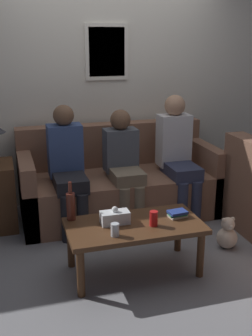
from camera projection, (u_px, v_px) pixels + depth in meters
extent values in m
plane|color=gray|center=(133.00, 232.00, 4.18)|extent=(16.00, 16.00, 0.00)
cube|color=silver|center=(106.00, 89.00, 4.74)|extent=(9.00, 0.06, 2.60)
cube|color=silver|center=(107.00, 52.00, 4.58)|extent=(0.48, 0.02, 0.60)
cube|color=beige|center=(107.00, 52.00, 4.58)|extent=(0.40, 0.01, 0.52)
cube|color=brown|center=(120.00, 194.00, 4.57)|extent=(2.09, 0.93, 0.46)
cube|color=brown|center=(111.00, 144.00, 4.76)|extent=(2.09, 0.20, 0.48)
cube|color=brown|center=(27.00, 191.00, 4.26)|extent=(0.14, 0.93, 0.72)
cube|color=brown|center=(202.00, 174.00, 4.79)|extent=(0.14, 0.93, 0.72)
cube|color=#4C2D19|center=(134.00, 226.00, 3.38)|extent=(1.09, 0.57, 0.04)
cylinder|color=#4C2D19|center=(81.00, 273.00, 3.11)|extent=(0.06, 0.06, 0.39)
cylinder|color=#4C2D19|center=(200.00, 254.00, 3.37)|extent=(0.06, 0.06, 0.39)
cylinder|color=#4C2D19|center=(71.00, 245.00, 3.52)|extent=(0.06, 0.06, 0.39)
cylinder|color=#4C2D19|center=(178.00, 231.00, 3.78)|extent=(0.06, 0.06, 0.39)
cylinder|color=#562319|center=(71.00, 207.00, 3.42)|extent=(0.07, 0.07, 0.23)
cylinder|color=#562319|center=(70.00, 188.00, 3.37)|extent=(0.03, 0.03, 0.10)
cylinder|color=silver|center=(115.00, 230.00, 3.16)|extent=(0.06, 0.06, 0.10)
cube|color=beige|center=(177.00, 216.00, 3.50)|extent=(0.16, 0.11, 0.02)
cube|color=#237547|center=(177.00, 214.00, 3.50)|extent=(0.15, 0.09, 0.02)
cube|color=navy|center=(177.00, 212.00, 3.49)|extent=(0.16, 0.12, 0.02)
cylinder|color=red|center=(154.00, 219.00, 3.32)|extent=(0.07, 0.07, 0.12)
cube|color=silver|center=(115.00, 217.00, 3.37)|extent=(0.23, 0.12, 0.10)
sphere|color=white|center=(115.00, 209.00, 3.35)|extent=(0.05, 0.05, 0.05)
cube|color=black|center=(70.00, 182.00, 4.09)|extent=(0.31, 0.46, 0.14)
cylinder|color=black|center=(67.00, 219.00, 3.94)|extent=(0.11, 0.11, 0.46)
cylinder|color=black|center=(83.00, 217.00, 3.98)|extent=(0.11, 0.11, 0.46)
cube|color=#33477A|center=(65.00, 150.00, 4.22)|extent=(0.34, 0.22, 0.52)
sphere|color=brown|center=(63.00, 115.00, 4.12)|extent=(0.21, 0.21, 0.21)
cube|color=#756651|center=(126.00, 176.00, 4.26)|extent=(0.31, 0.41, 0.14)
cylinder|color=#756651|center=(124.00, 210.00, 4.13)|extent=(0.11, 0.11, 0.46)
cylinder|color=#756651|center=(139.00, 209.00, 4.17)|extent=(0.11, 0.11, 0.46)
cube|color=#474C56|center=(120.00, 150.00, 4.38)|extent=(0.34, 0.22, 0.44)
sphere|color=brown|center=(120.00, 120.00, 4.28)|extent=(0.21, 0.21, 0.21)
cube|color=#2D334C|center=(181.00, 171.00, 4.43)|extent=(0.31, 0.46, 0.14)
cylinder|color=#2D334C|center=(182.00, 204.00, 4.28)|extent=(0.11, 0.11, 0.46)
cylinder|color=#2D334C|center=(196.00, 203.00, 4.32)|extent=(0.11, 0.11, 0.46)
cube|color=silver|center=(174.00, 140.00, 4.56)|extent=(0.34, 0.22, 0.56)
sphere|color=tan|center=(175.00, 105.00, 4.44)|extent=(0.22, 0.22, 0.22)
sphere|color=beige|center=(227.00, 238.00, 3.86)|extent=(0.19, 0.19, 0.19)
sphere|color=beige|center=(228.00, 224.00, 3.82)|extent=(0.12, 0.12, 0.12)
sphere|color=beige|center=(224.00, 220.00, 3.80)|extent=(0.04, 0.04, 0.04)
sphere|color=beige|center=(233.00, 219.00, 3.82)|extent=(0.04, 0.04, 0.04)
sphere|color=#FFEAD1|center=(231.00, 227.00, 3.78)|extent=(0.05, 0.05, 0.05)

